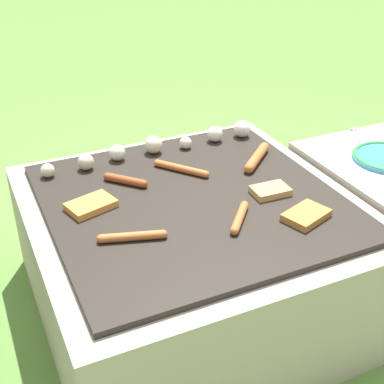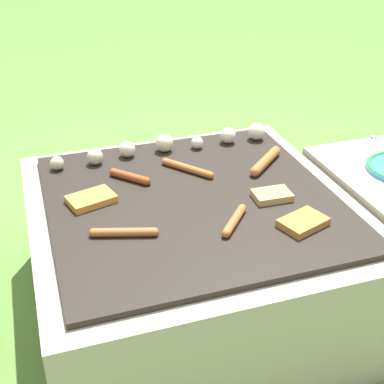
{
  "view_description": "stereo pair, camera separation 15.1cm",
  "coord_description": "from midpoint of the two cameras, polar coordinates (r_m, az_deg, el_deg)",
  "views": [
    {
      "loc": [
        -0.55,
        -1.19,
        1.17
      ],
      "look_at": [
        0.0,
        0.0,
        0.42
      ],
      "focal_mm": 50.0,
      "sensor_mm": 36.0,
      "label": 1
    },
    {
      "loc": [
        -0.41,
        -1.25,
        1.17
      ],
      "look_at": [
        0.0,
        0.0,
        0.42
      ],
      "focal_mm": 50.0,
      "sensor_mm": 36.0,
      "label": 2
    }
  ],
  "objects": [
    {
      "name": "sausage_back_right",
      "position": [
        1.41,
        2.06,
        -2.83
      ],
      "size": [
        0.11,
        0.12,
        0.02
      ],
      "color": "#B7602D",
      "rests_on": "grill"
    },
    {
      "name": "mushroom_row",
      "position": [
        1.79,
        -5.48,
        5.0
      ],
      "size": [
        0.74,
        0.08,
        0.06
      ],
      "color": "beige",
      "rests_on": "grill"
    },
    {
      "name": "sausage_front_left",
      "position": [
        1.36,
        -9.59,
        -4.8
      ],
      "size": [
        0.17,
        0.07,
        0.02
      ],
      "color": "#B7602D",
      "rests_on": "grill"
    },
    {
      "name": "bread_slice_right",
      "position": [
        1.44,
        9.18,
        -2.56
      ],
      "size": [
        0.14,
        0.12,
        0.02
      ],
      "color": "#B27033",
      "rests_on": "grill"
    },
    {
      "name": "bread_slice_left",
      "position": [
        1.51,
        -13.57,
        -1.45
      ],
      "size": [
        0.15,
        0.12,
        0.02
      ],
      "color": "#D18438",
      "rests_on": "grill"
    },
    {
      "name": "fork_utensil",
      "position": [
        1.96,
        15.18,
        5.57
      ],
      "size": [
        0.1,
        0.17,
        0.01
      ],
      "color": "silver",
      "rests_on": "side_ledge"
    },
    {
      "name": "sausage_front_center",
      "position": [
        1.61,
        -9.8,
        1.18
      ],
      "size": [
        0.11,
        0.11,
        0.02
      ],
      "color": "#93421E",
      "rests_on": "grill"
    },
    {
      "name": "sausage_mid_right",
      "position": [
        1.66,
        -3.78,
        2.44
      ],
      "size": [
        0.13,
        0.16,
        0.02
      ],
      "color": "#B7602D",
      "rests_on": "grill"
    },
    {
      "name": "sausage_back_center",
      "position": [
        1.72,
        4.45,
        3.64
      ],
      "size": [
        0.16,
        0.15,
        0.03
      ],
      "color": "#B7602D",
      "rests_on": "grill"
    },
    {
      "name": "ground_plane",
      "position": [
        1.76,
        -2.52,
        -11.92
      ],
      "size": [
        14.0,
        14.0,
        0.0
      ],
      "primitive_type": "plane",
      "color": "#567F38"
    },
    {
      "name": "bread_slice_center",
      "position": [
        1.55,
        5.6,
        0.06
      ],
      "size": [
        0.11,
        0.08,
        0.02
      ],
      "color": "tan",
      "rests_on": "grill"
    },
    {
      "name": "grill",
      "position": [
        1.64,
        -2.67,
        -6.79
      ],
      "size": [
        0.91,
        0.91,
        0.4
      ],
      "color": "#A89E8C",
      "rests_on": "ground_plane"
    }
  ]
}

